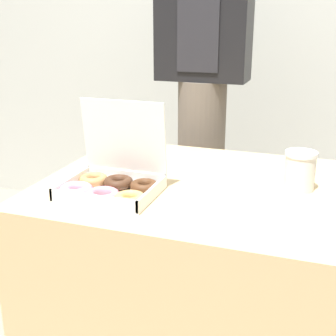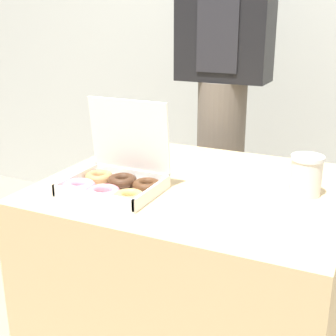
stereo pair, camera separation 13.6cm
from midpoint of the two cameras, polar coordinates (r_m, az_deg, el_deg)
name	(u,v)px [view 2 (the right image)]	position (r m, az deg, el deg)	size (l,w,h in m)	color
wall_back	(291,2)	(2.72, 16.29, 18.83)	(10.00, 0.05, 2.60)	#B2B7B2
table	(194,278)	(1.70, 5.61, -13.23)	(0.96, 0.83, 0.71)	tan
donut_box	(114,179)	(1.46, -3.96, -1.42)	(0.30, 0.25, 0.28)	white
coffee_cup	(306,175)	(1.50, 19.03, -0.87)	(0.10, 0.10, 0.12)	silver
person_customer	(223,82)	(2.20, 8.53, 10.31)	(0.41, 0.23, 1.75)	#665B51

